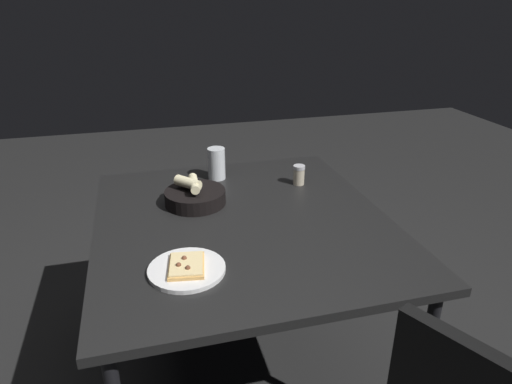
{
  "coord_description": "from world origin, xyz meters",
  "views": [
    {
      "loc": [
        1.45,
        -0.34,
        1.52
      ],
      "look_at": [
        -0.07,
        0.07,
        0.82
      ],
      "focal_mm": 31.81,
      "sensor_mm": 36.0,
      "label": 1
    }
  ],
  "objects_px": {
    "pizza_plate": "(187,268)",
    "pepper_shaker": "(299,176)",
    "bread_basket": "(195,196)",
    "beer_glass": "(217,165)",
    "dining_table": "(243,232)"
  },
  "relations": [
    {
      "from": "dining_table",
      "to": "bread_basket",
      "type": "distance_m",
      "value": 0.25
    },
    {
      "from": "pizza_plate",
      "to": "pepper_shaker",
      "type": "distance_m",
      "value": 0.78
    },
    {
      "from": "dining_table",
      "to": "pizza_plate",
      "type": "bearing_deg",
      "value": -39.73
    },
    {
      "from": "pizza_plate",
      "to": "beer_glass",
      "type": "relative_size",
      "value": 1.65
    },
    {
      "from": "pizza_plate",
      "to": "bread_basket",
      "type": "relative_size",
      "value": 0.98
    },
    {
      "from": "bread_basket",
      "to": "pepper_shaker",
      "type": "bearing_deg",
      "value": 100.25
    },
    {
      "from": "dining_table",
      "to": "bread_basket",
      "type": "height_order",
      "value": "bread_basket"
    },
    {
      "from": "dining_table",
      "to": "pepper_shaker",
      "type": "relative_size",
      "value": 13.56
    },
    {
      "from": "dining_table",
      "to": "pepper_shaker",
      "type": "bearing_deg",
      "value": 129.63
    },
    {
      "from": "pizza_plate",
      "to": "beer_glass",
      "type": "height_order",
      "value": "beer_glass"
    },
    {
      "from": "bread_basket",
      "to": "beer_glass",
      "type": "height_order",
      "value": "beer_glass"
    },
    {
      "from": "bread_basket",
      "to": "pepper_shaker",
      "type": "relative_size",
      "value": 2.77
    },
    {
      "from": "pepper_shaker",
      "to": "bread_basket",
      "type": "bearing_deg",
      "value": -79.75
    },
    {
      "from": "pizza_plate",
      "to": "dining_table",
      "type": "bearing_deg",
      "value": 140.27
    },
    {
      "from": "beer_glass",
      "to": "pepper_shaker",
      "type": "bearing_deg",
      "value": 64.81
    }
  ]
}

